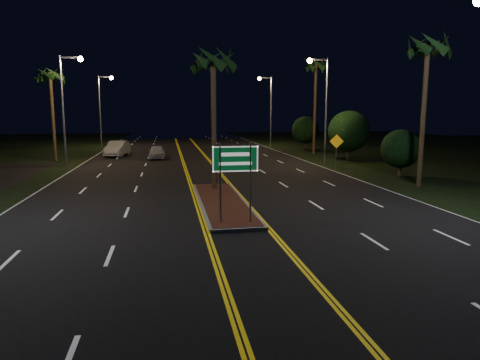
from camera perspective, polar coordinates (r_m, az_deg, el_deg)
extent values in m
plane|color=black|center=(14.51, 1.16, -9.05)|extent=(120.00, 120.00, 0.00)
cube|color=gray|center=(21.17, -2.40, -3.02)|extent=(2.25, 10.25, 0.15)
cube|color=#592819|center=(21.16, -2.40, -2.79)|extent=(2.00, 10.00, 0.02)
cylinder|color=gray|center=(16.69, -2.65, -0.45)|extent=(0.08, 0.08, 3.20)
cylinder|color=gray|center=(16.88, 1.40, -0.34)|extent=(0.08, 0.08, 3.20)
cube|color=#07471E|center=(16.64, -0.62, 2.83)|extent=(1.80, 0.04, 1.00)
cube|color=white|center=(16.62, -0.61, 2.82)|extent=(1.80, 0.01, 1.00)
cylinder|color=gray|center=(38.47, -22.52, 8.39)|extent=(0.18, 0.18, 9.00)
cube|color=gray|center=(38.55, -21.73, 14.93)|extent=(1.60, 0.12, 0.12)
sphere|color=#F4B76E|center=(38.39, -20.51, 14.88)|extent=(0.44, 0.44, 0.44)
cylinder|color=gray|center=(58.15, -18.17, 8.64)|extent=(0.18, 0.18, 9.00)
cube|color=gray|center=(58.20, -17.59, 12.96)|extent=(1.60, 0.12, 0.12)
sphere|color=#F4B76E|center=(58.09, -16.78, 12.91)|extent=(0.44, 0.44, 0.44)
sphere|color=white|center=(20.08, 29.28, 20.16)|extent=(0.44, 0.44, 0.44)
cylinder|color=gray|center=(38.05, 11.42, 8.90)|extent=(0.18, 0.18, 9.00)
cube|color=gray|center=(38.02, 10.47, 15.50)|extent=(1.60, 0.12, 0.12)
sphere|color=#F4B76E|center=(37.75, 9.28, 15.43)|extent=(0.44, 0.44, 0.44)
cylinder|color=gray|center=(57.18, 4.16, 9.06)|extent=(0.18, 0.18, 9.00)
cube|color=gray|center=(57.16, 3.41, 13.44)|extent=(1.60, 0.12, 0.12)
sphere|color=#F4B76E|center=(56.98, 2.60, 13.36)|extent=(0.44, 0.44, 0.44)
cylinder|color=#382819|center=(24.19, -3.51, 7.27)|extent=(0.28, 0.28, 7.50)
cylinder|color=#382819|center=(42.78, -23.67, 7.66)|extent=(0.28, 0.28, 8.00)
cylinder|color=#382819|center=(27.96, 23.25, 7.83)|extent=(0.28, 0.28, 8.50)
cylinder|color=#382819|center=(46.18, 9.96, 9.26)|extent=(0.28, 0.28, 9.50)
cylinder|color=#382819|center=(32.16, 20.49, 1.26)|extent=(0.24, 0.24, 0.90)
sphere|color=black|center=(32.00, 20.64, 3.92)|extent=(2.70, 2.70, 2.70)
cylinder|color=#382819|center=(41.23, 14.16, 3.42)|extent=(0.24, 0.24, 1.26)
sphere|color=black|center=(41.08, 14.28, 6.33)|extent=(3.78, 3.78, 3.78)
cylinder|color=#382819|center=(52.33, 8.67, 4.64)|extent=(0.24, 0.24, 1.08)
sphere|color=black|center=(52.23, 8.71, 6.61)|extent=(3.24, 3.24, 3.24)
imported|color=silver|center=(42.35, -11.03, 3.85)|extent=(1.98, 4.59, 1.53)
imported|color=silver|center=(45.73, -16.04, 4.22)|extent=(3.13, 5.70, 1.80)
cylinder|color=gray|center=(35.85, 12.70, 3.53)|extent=(0.07, 0.07, 2.34)
cube|color=orange|center=(35.76, 12.76, 5.05)|extent=(1.10, 0.33, 1.13)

